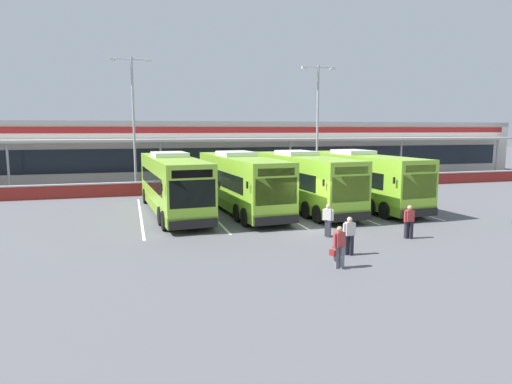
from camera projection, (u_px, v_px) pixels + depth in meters
name	position (u px, v px, depth m)	size (l,w,h in m)	color
ground_plane	(306.00, 228.00, 23.82)	(200.00, 200.00, 0.00)	#56565B
terminal_building	(213.00, 149.00, 49.03)	(70.00, 13.00, 6.00)	beige
red_barrier_wall	(240.00, 185.00, 37.55)	(60.00, 0.40, 1.10)	maroon
coach_bus_leftmost	(173.00, 185.00, 27.64)	(3.60, 12.30, 3.78)	#8CC633
coach_bus_left_centre	(240.00, 183.00, 28.56)	(3.60, 12.30, 3.78)	#8CC633
coach_bus_centre	(302.00, 182.00, 29.45)	(3.60, 12.30, 3.78)	#8CC633
coach_bus_right_centre	(360.00, 180.00, 30.60)	(3.60, 12.30, 3.78)	#8CC633
bay_stripe_far_west	(141.00, 215.00, 27.26)	(0.14, 13.00, 0.01)	silver
bay_stripe_west	(209.00, 212.00, 28.40)	(0.14, 13.00, 0.01)	silver
bay_stripe_mid_west	(271.00, 209.00, 29.54)	(0.14, 13.00, 0.01)	silver
bay_stripe_centre	(329.00, 206.00, 30.67)	(0.14, 13.00, 0.01)	silver
bay_stripe_mid_east	(383.00, 203.00, 31.81)	(0.14, 13.00, 0.01)	silver
pedestrian_with_handbag	(339.00, 246.00, 16.79)	(0.65, 0.35, 1.62)	slate
pedestrian_in_dark_coat	(328.00, 219.00, 21.73)	(0.46, 0.43, 1.62)	#33333D
pedestrian_child	(409.00, 221.00, 21.37)	(0.53, 0.30, 1.62)	black
pedestrian_near_bin	(349.00, 235.00, 18.56)	(0.53, 0.31, 1.62)	black
lamp_post_west	(133.00, 116.00, 36.73)	(3.24, 0.28, 11.00)	#9E9EA3
lamp_post_centre	(318.00, 118.00, 41.34)	(3.24, 0.28, 11.00)	#9E9EA3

